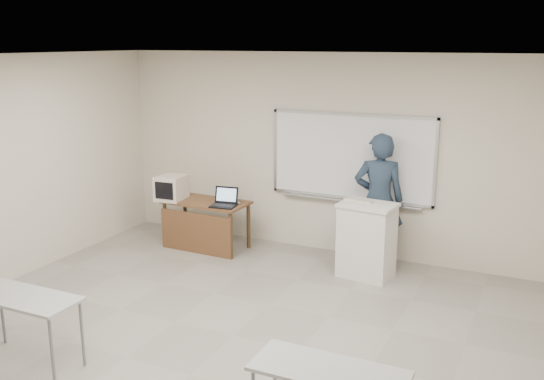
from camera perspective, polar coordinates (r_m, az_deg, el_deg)
The scene contains 9 objects.
floor at distance 6.21m, azimuth -7.73°, elevation -16.91°, with size 7.00×8.00×0.01m, color gray.
whiteboard at distance 8.98m, azimuth 7.47°, elevation 3.00°, with size 2.48×0.10×1.31m.
instructor_desk at distance 9.37m, azimuth -6.53°, elevation -2.52°, with size 1.31×0.66×0.75m.
podium at distance 8.37m, azimuth 8.90°, elevation -4.68°, with size 0.74×0.54×1.03m.
crt_monitor at distance 9.55m, azimuth -9.46°, elevation 0.23°, with size 0.41×0.45×0.39m.
laptop at distance 9.09m, azimuth -4.48°, elevation -1.12°, with size 0.36×0.33×0.27m.
mouse at distance 9.19m, azimuth -3.26°, elevation -1.22°, with size 0.09×0.06×0.04m, color #B6B7BE.
keyboard at distance 8.33m, azimuth 8.20°, elevation -0.96°, with size 0.41×0.14×0.02m, color beige.
presenter at distance 8.71m, azimuth 10.00°, elevation -0.95°, with size 0.70×0.46×1.92m, color black.
Camera 1 is at (2.97, -4.43, 3.16)m, focal length 40.00 mm.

